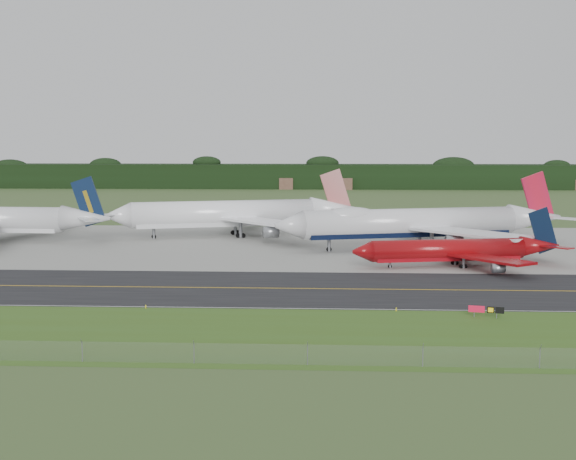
# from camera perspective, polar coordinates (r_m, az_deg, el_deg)

# --- Properties ---
(ground) EXTENTS (600.00, 600.00, 0.00)m
(ground) POSITION_cam_1_polar(r_m,az_deg,el_deg) (132.09, 4.61, -3.89)
(ground) COLOR #324E24
(ground) RESTS_ON ground
(grass_verge) EXTENTS (400.00, 30.00, 0.01)m
(grass_verge) POSITION_cam_1_polar(r_m,az_deg,el_deg) (97.86, 5.17, -7.51)
(grass_verge) COLOR #39581A
(grass_verge) RESTS_ON ground
(taxiway) EXTENTS (400.00, 32.00, 0.02)m
(taxiway) POSITION_cam_1_polar(r_m,az_deg,el_deg) (128.16, 4.66, -4.20)
(taxiway) COLOR black
(taxiway) RESTS_ON ground
(apron) EXTENTS (400.00, 78.00, 0.01)m
(apron) POSITION_cam_1_polar(r_m,az_deg,el_deg) (182.50, 4.19, -1.06)
(apron) COLOR gray
(apron) RESTS_ON ground
(taxiway_centreline) EXTENTS (400.00, 0.40, 0.00)m
(taxiway_centreline) POSITION_cam_1_polar(r_m,az_deg,el_deg) (128.15, 4.66, -4.19)
(taxiway_centreline) COLOR gold
(taxiway_centreline) RESTS_ON taxiway
(taxiway_edge_line) EXTENTS (400.00, 0.25, 0.00)m
(taxiway_edge_line) POSITION_cam_1_polar(r_m,az_deg,el_deg) (112.95, 4.88, -5.62)
(taxiway_edge_line) COLOR silver
(taxiway_edge_line) RESTS_ON taxiway
(perimeter_fence) EXTENTS (320.00, 0.10, 320.00)m
(perimeter_fence) POSITION_cam_1_polar(r_m,az_deg,el_deg) (85.00, 5.49, -8.88)
(perimeter_fence) COLOR slate
(perimeter_fence) RESTS_ON ground
(horizon_treeline) EXTENTS (700.00, 25.00, 12.00)m
(horizon_treeline) POSITION_cam_1_polar(r_m,az_deg,el_deg) (404.14, 3.58, 3.75)
(horizon_treeline) COLOR black
(horizon_treeline) RESTS_ON ground
(jet_ba_747) EXTENTS (65.40, 52.96, 16.74)m
(jet_ba_747) POSITION_cam_1_polar(r_m,az_deg,el_deg) (176.96, 9.35, 0.50)
(jet_ba_747) COLOR silver
(jet_ba_747) RESTS_ON ground
(jet_red_737) EXTENTS (40.55, 32.52, 11.02)m
(jet_red_737) POSITION_cam_1_polar(r_m,az_deg,el_deg) (153.63, 12.06, -1.43)
(jet_red_737) COLOR maroon
(jet_red_737) RESTS_ON ground
(jet_star_tail) EXTENTS (61.36, 50.03, 16.53)m
(jet_star_tail) POSITION_cam_1_polar(r_m,az_deg,el_deg) (198.36, -3.66, 1.13)
(jet_star_tail) COLOR white
(jet_star_tail) RESTS_ON ground
(taxiway_sign) EXTENTS (4.56, 1.21, 1.55)m
(taxiway_sign) POSITION_cam_1_polar(r_m,az_deg,el_deg) (110.23, 13.90, -5.52)
(taxiway_sign) COLOR slate
(taxiway_sign) RESTS_ON ground
(edge_marker_left) EXTENTS (0.16, 0.16, 0.50)m
(edge_marker_left) POSITION_cam_1_polar(r_m,az_deg,el_deg) (114.83, -10.09, -5.39)
(edge_marker_left) COLOR yellow
(edge_marker_left) RESTS_ON ground
(edge_marker_center) EXTENTS (0.16, 0.16, 0.50)m
(edge_marker_center) POSITION_cam_1_polar(r_m,az_deg,el_deg) (112.24, 7.70, -5.62)
(edge_marker_center) COLOR yellow
(edge_marker_center) RESTS_ON ground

